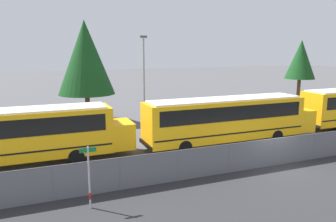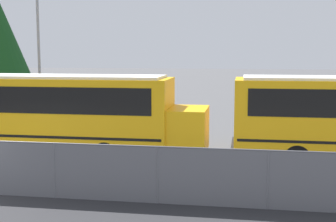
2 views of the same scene
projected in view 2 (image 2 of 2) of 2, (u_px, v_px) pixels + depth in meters
The scene contains 2 objects.
school_bus_3 at pixel (31, 109), 18.88m from camera, with size 13.48×2.50×3.35m.
light_pole at pixel (39, 50), 27.65m from camera, with size 0.60×0.24×7.96m.
Camera 2 is at (8.52, -12.64, 4.32)m, focal length 50.00 mm.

